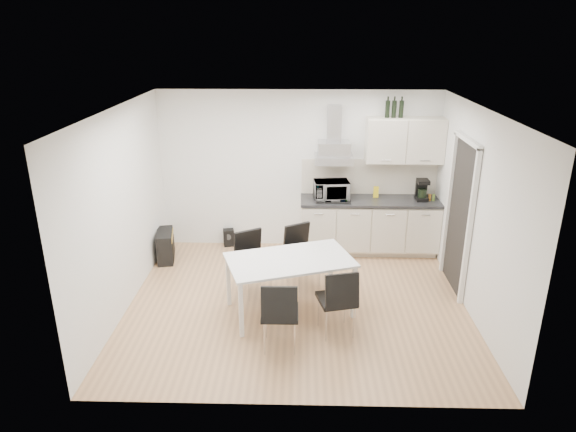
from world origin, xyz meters
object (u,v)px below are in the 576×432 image
chair_far_right (303,257)px  chair_near_left (280,314)px  dining_table (290,264)px  guitar_amp (165,246)px  floor_speaker (229,238)px  chair_far_left (254,264)px  chair_near_right (336,300)px  kitchenette (372,204)px

chair_far_right → chair_near_left: same height
dining_table → guitar_amp: bearing=124.1°
chair_far_right → guitar_amp: 2.34m
dining_table → floor_speaker: bearing=98.5°
dining_table → floor_speaker: 2.43m
chair_near_left → floor_speaker: bearing=108.1°
chair_far_left → chair_near_right: same height
dining_table → chair_near_right: bearing=-59.1°
chair_far_right → guitar_amp: chair_far_right is taller
dining_table → chair_near_left: chair_near_left is taller
guitar_amp → floor_speaker: guitar_amp is taller
chair_far_right → guitar_amp: size_ratio=1.45×
chair_far_left → chair_near_right: bearing=107.0°
dining_table → chair_near_left: (-0.09, -0.80, -0.24)m
chair_far_left → chair_near_left: same height
kitchenette → chair_near_left: size_ratio=2.86×
dining_table → chair_near_right: 0.79m
chair_far_right → chair_near_right: same height
dining_table → guitar_amp: dining_table is taller
chair_near_right → chair_far_left: bearing=124.1°
chair_far_left → dining_table: bearing=105.1°
kitchenette → chair_far_right: 1.68m
dining_table → chair_far_left: 0.74m
chair_near_left → floor_speaker: (-0.99, 2.91, -0.30)m
chair_far_right → dining_table: bearing=45.4°
kitchenette → chair_far_right: bearing=-132.5°
chair_far_right → floor_speaker: size_ratio=3.05×
chair_near_right → guitar_amp: size_ratio=1.45×
dining_table → chair_near_right: (0.57, -0.48, -0.24)m
guitar_amp → chair_near_left: bearing=-61.6°
dining_table → chair_far_right: chair_far_right is taller
chair_far_left → floor_speaker: size_ratio=3.05×
chair_far_left → chair_far_right: 0.73m
chair_near_left → chair_near_right: 0.74m
chair_far_left → guitar_amp: (-1.52, 1.04, -0.20)m
chair_far_left → guitar_amp: 1.85m
kitchenette → chair_near_left: kitchenette is taller
kitchenette → floor_speaker: kitchenette is taller
guitar_amp → floor_speaker: 1.10m
dining_table → kitchenette: bearing=38.0°
chair_near_left → chair_near_right: same height
floor_speaker → kitchenette: bearing=-17.0°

